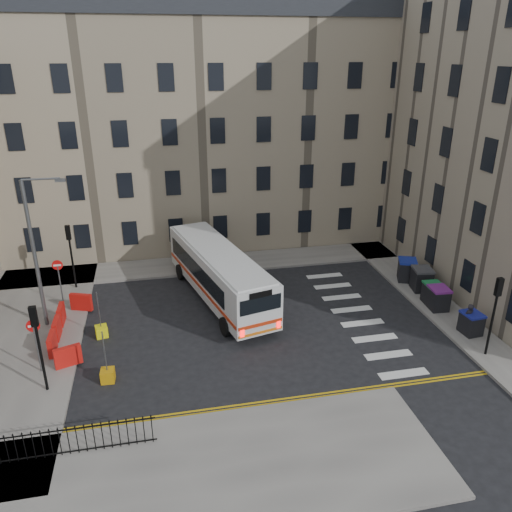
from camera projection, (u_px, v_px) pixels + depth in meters
name	position (u px, v px, depth m)	size (l,w,h in m)	color
ground	(287.00, 320.00, 27.90)	(120.00, 120.00, 0.00)	black
pavement_north	(171.00, 267.00, 34.51)	(36.00, 3.20, 0.15)	slate
pavement_east	(402.00, 276.00, 33.20)	(2.40, 26.00, 0.15)	slate
pavement_west	(24.00, 337.00, 26.11)	(6.00, 22.00, 0.15)	slate
pavement_sw	(169.00, 477.00, 17.48)	(20.00, 6.00, 0.15)	slate
terrace_north	(145.00, 128.00, 37.31)	(38.30, 10.80, 17.20)	gray
traffic_light_east	(495.00, 305.00, 23.47)	(0.28, 0.22, 4.10)	black
traffic_light_nw	(70.00, 247.00, 30.40)	(0.28, 0.22, 4.10)	black
traffic_light_sw	(37.00, 336.00, 20.90)	(0.28, 0.22, 4.10)	black
streetlamp	(34.00, 253.00, 25.58)	(0.50, 0.22, 8.14)	#595B5E
no_entry_north	(59.00, 273.00, 28.80)	(0.60, 0.08, 3.00)	#595B5E
no_entry_south	(35.00, 335.00, 22.46)	(0.60, 0.08, 3.00)	#595B5E
roadworks_barriers	(64.00, 328.00, 25.85)	(1.66, 6.26, 1.00)	red
iron_railings	(47.00, 444.00, 18.05)	(7.80, 0.04, 1.20)	black
bus	(219.00, 272.00, 29.59)	(5.16, 11.55, 3.07)	silver
wheelie_bin_a	(471.00, 323.00, 26.09)	(1.03, 1.15, 1.18)	black
wheelie_bin_b	(438.00, 298.00, 28.58)	(1.12, 1.27, 1.32)	black
wheelie_bin_c	(433.00, 293.00, 29.19)	(1.08, 1.22, 1.27)	black
wheelie_bin_d	(422.00, 279.00, 30.85)	(1.34, 1.48, 1.43)	black
wheelie_bin_e	(407.00, 270.00, 32.17)	(1.50, 1.60, 1.41)	black
pedestrian	(468.00, 319.00, 26.03)	(0.61, 0.40, 1.69)	black
bollard_yellow	(102.00, 331.00, 26.17)	(0.60, 0.60, 0.60)	yellow
bollard_chevron	(108.00, 375.00, 22.61)	(0.60, 0.60, 0.60)	#C3860B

